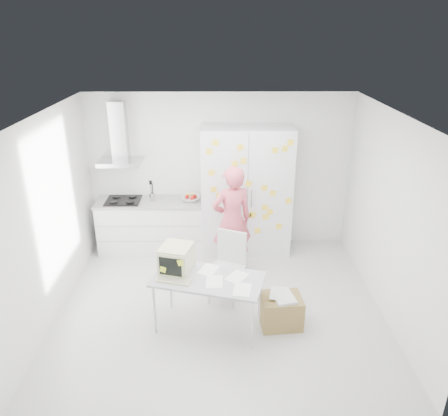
{
  "coord_description": "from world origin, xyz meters",
  "views": [
    {
      "loc": [
        -0.0,
        -5.23,
        3.72
      ],
      "look_at": [
        0.06,
        0.7,
        1.21
      ],
      "focal_mm": 35.0,
      "sensor_mm": 36.0,
      "label": 1
    }
  ],
  "objects_px": {
    "person": "(232,221)",
    "chair": "(229,262)",
    "desk": "(188,268)",
    "cardboard_box": "(281,310)"
  },
  "relations": [
    {
      "from": "desk",
      "to": "cardboard_box",
      "type": "relative_size",
      "value": 2.69
    },
    {
      "from": "chair",
      "to": "cardboard_box",
      "type": "height_order",
      "value": "chair"
    },
    {
      "from": "cardboard_box",
      "to": "chair",
      "type": "bearing_deg",
      "value": 136.7
    },
    {
      "from": "cardboard_box",
      "to": "person",
      "type": "bearing_deg",
      "value": 113.84
    },
    {
      "from": "chair",
      "to": "person",
      "type": "bearing_deg",
      "value": 107.89
    },
    {
      "from": "person",
      "to": "chair",
      "type": "xyz_separation_m",
      "value": [
        -0.07,
        -0.75,
        -0.31
      ]
    },
    {
      "from": "person",
      "to": "desk",
      "type": "relative_size",
      "value": 1.17
    },
    {
      "from": "desk",
      "to": "chair",
      "type": "distance_m",
      "value": 0.82
    },
    {
      "from": "chair",
      "to": "cardboard_box",
      "type": "bearing_deg",
      "value": -20.42
    },
    {
      "from": "desk",
      "to": "chair",
      "type": "relative_size",
      "value": 1.48
    }
  ]
}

